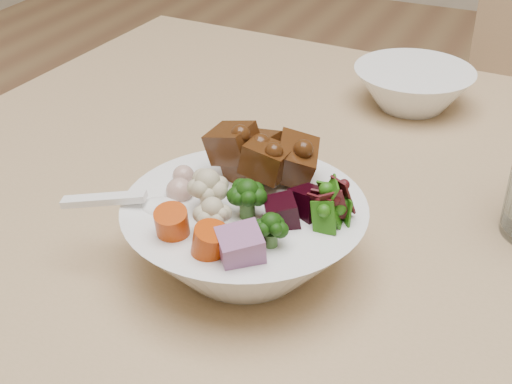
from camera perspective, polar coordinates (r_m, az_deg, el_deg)
food_bowl at (r=0.59m, az=-0.72°, el=-3.09°), size 0.20×0.20×0.11m
soup_spoon at (r=0.58m, az=-8.72°, el=-1.12°), size 0.10×0.05×0.02m
side_bowl at (r=0.90m, az=12.42°, el=8.12°), size 0.15×0.15×0.05m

